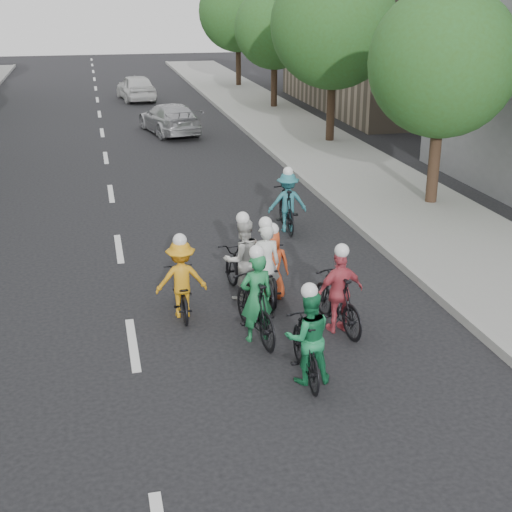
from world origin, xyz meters
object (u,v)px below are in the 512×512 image
object	(u,v)px
cyclist_3	(338,297)
cyclist_4	(271,271)
cyclist_0	(264,274)
cyclist_1	(307,343)
cyclist_6	(242,267)
follow_car_trail	(136,87)
follow_car_lead	(169,118)
cyclist_7	(287,205)
cyclist_5	(256,305)
cyclist_2	(181,285)

from	to	relation	value
cyclist_3	cyclist_4	xyz separation A→B (m)	(-0.82, 1.68, -0.07)
cyclist_0	cyclist_1	xyz separation A→B (m)	(-0.07, -3.08, 0.06)
cyclist_6	follow_car_trail	xyz separation A→B (m)	(-0.15, 27.74, 0.08)
cyclist_3	follow_car_lead	world-z (taller)	cyclist_3
cyclist_1	cyclist_3	bearing A→B (deg)	-120.98
cyclist_6	cyclist_7	world-z (taller)	cyclist_6
cyclist_0	cyclist_7	world-z (taller)	cyclist_0
cyclist_3	cyclist_5	bearing A→B (deg)	-8.92
cyclist_1	follow_car_lead	bearing A→B (deg)	-87.51
cyclist_2	cyclist_7	distance (m)	5.50
cyclist_3	cyclist_2	bearing A→B (deg)	-34.30
cyclist_5	cyclist_7	bearing A→B (deg)	-118.09
cyclist_0	cyclist_4	xyz separation A→B (m)	(0.17, 0.17, -0.01)
cyclist_7	follow_car_trail	distance (m)	23.95
cyclist_6	cyclist_1	bearing A→B (deg)	85.03
cyclist_2	cyclist_4	xyz separation A→B (m)	(1.84, 0.43, -0.04)
cyclist_0	cyclist_2	xyz separation A→B (m)	(-1.66, -0.26, 0.03)
cyclist_4	follow_car_trail	size ratio (longest dim) A/B	0.44
follow_car_lead	follow_car_trail	size ratio (longest dim) A/B	1.05
cyclist_5	cyclist_6	world-z (taller)	cyclist_6
cyclist_5	cyclist_7	distance (m)	6.07
cyclist_3	follow_car_lead	distance (m)	19.44
cyclist_3	cyclist_7	world-z (taller)	cyclist_7
cyclist_6	follow_car_lead	xyz separation A→B (m)	(0.55, 17.62, 0.00)
cyclist_0	cyclist_2	size ratio (longest dim) A/B	1.08
cyclist_3	cyclist_7	xyz separation A→B (m)	(0.60, 5.68, 0.03)
cyclist_0	cyclist_6	size ratio (longest dim) A/B	0.93
cyclist_6	cyclist_0	bearing A→B (deg)	132.83
cyclist_6	cyclist_7	distance (m)	4.35
follow_car_lead	cyclist_2	bearing A→B (deg)	73.05
cyclist_4	cyclist_6	distance (m)	0.57
cyclist_6	follow_car_trail	size ratio (longest dim) A/B	0.45
cyclist_0	cyclist_7	bearing A→B (deg)	-108.81
cyclist_1	cyclist_4	world-z (taller)	cyclist_1
cyclist_3	follow_car_trail	size ratio (longest dim) A/B	0.44
cyclist_4	cyclist_0	bearing A→B (deg)	52.38
follow_car_lead	cyclist_6	bearing A→B (deg)	77.04
cyclist_1	cyclist_5	size ratio (longest dim) A/B	0.89
cyclist_0	follow_car_lead	distance (m)	17.91
cyclist_2	cyclist_4	size ratio (longest dim) A/B	0.88
cyclist_4	follow_car_lead	xyz separation A→B (m)	(-0.00, 17.74, 0.09)
follow_car_lead	cyclist_3	bearing A→B (deg)	81.26
follow_car_lead	follow_car_trail	xyz separation A→B (m)	(-0.70, 10.12, 0.08)
cyclist_0	cyclist_2	distance (m)	1.69
cyclist_1	follow_car_lead	world-z (taller)	cyclist_1
cyclist_7	follow_car_lead	size ratio (longest dim) A/B	0.43
cyclist_1	cyclist_2	bearing A→B (deg)	-57.29
cyclist_1	follow_car_trail	size ratio (longest dim) A/B	0.41
cyclist_1	cyclist_7	distance (m)	7.44
cyclist_4	follow_car_lead	size ratio (longest dim) A/B	0.42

